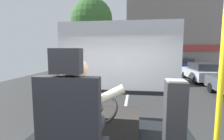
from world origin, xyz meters
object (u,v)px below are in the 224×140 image
object	(u,v)px
bus_driver	(78,115)
fare_box	(174,119)
steering_console	(104,122)
parked_car_blue	(182,65)
handrail_pole	(221,78)
parked_car_silver	(203,72)

from	to	relation	value
bus_driver	fare_box	distance (m)	1.30
bus_driver	steering_console	bearing A→B (deg)	90.00
fare_box	parked_car_blue	size ratio (longest dim) A/B	0.24
steering_console	handrail_pole	world-z (taller)	handrail_pole
handrail_pole	parked_car_silver	bearing A→B (deg)	69.79
handrail_pole	bus_driver	bearing A→B (deg)	-175.70
bus_driver	fare_box	xyz separation A→B (m)	(0.99, 0.79, -0.30)
bus_driver	parked_car_silver	size ratio (longest dim) A/B	0.19
handrail_pole	fare_box	xyz separation A→B (m)	(-0.18, 0.70, -0.64)
steering_console	parked_car_blue	world-z (taller)	steering_console
bus_driver	parked_car_blue	size ratio (longest dim) A/B	0.19
fare_box	parked_car_blue	distance (m)	16.52
fare_box	parked_car_silver	distance (m)	11.38
fare_box	parked_car_blue	world-z (taller)	fare_box
fare_box	parked_car_silver	world-z (taller)	fare_box
bus_driver	steering_console	size ratio (longest dim) A/B	0.73
bus_driver	parked_car_blue	world-z (taller)	bus_driver
steering_console	handrail_pole	xyz separation A→B (m)	(1.17, -1.08, 0.92)
parked_car_silver	parked_car_blue	xyz separation A→B (m)	(-0.05, 5.44, 0.06)
handrail_pole	parked_car_silver	size ratio (longest dim) A/B	0.55
steering_console	parked_car_silver	size ratio (longest dim) A/B	0.26
fare_box	parked_car_silver	bearing A→B (deg)	67.72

